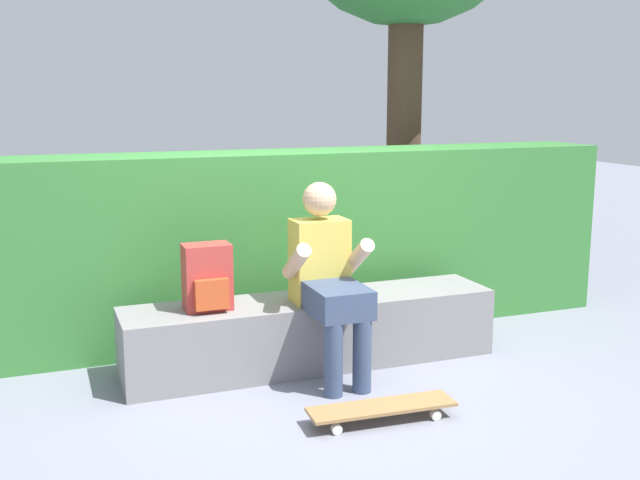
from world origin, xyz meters
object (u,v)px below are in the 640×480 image
(backpack_on_bench, at_px, (208,278))
(skateboard_near_person, at_px, (382,408))
(person_skater, at_px, (328,275))
(bench_main, at_px, (312,331))

(backpack_on_bench, bearing_deg, skateboard_near_person, -52.59)
(person_skater, distance_m, skateboard_near_person, 0.92)
(backpack_on_bench, bearing_deg, bench_main, 0.81)
(bench_main, xyz_separation_m, backpack_on_bench, (-0.67, -0.01, 0.41))
(bench_main, distance_m, skateboard_near_person, 0.96)
(bench_main, height_order, person_skater, person_skater)
(bench_main, height_order, skateboard_near_person, bench_main)
(skateboard_near_person, bearing_deg, backpack_on_bench, 127.41)
(bench_main, distance_m, backpack_on_bench, 0.78)
(bench_main, height_order, backpack_on_bench, backpack_on_bench)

